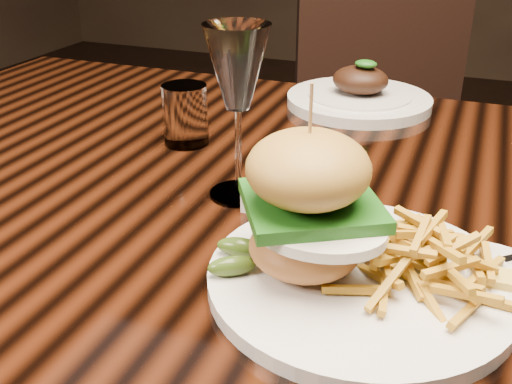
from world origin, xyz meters
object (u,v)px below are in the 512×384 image
(dining_table, at_px, (335,249))
(burger_plate, at_px, (351,241))
(far_dish, at_px, (359,97))
(wine_glass, at_px, (237,73))
(chair_far, at_px, (386,123))

(dining_table, xyz_separation_m, burger_plate, (0.05, -0.18, 0.12))
(dining_table, distance_m, far_dish, 0.37)
(wine_glass, distance_m, far_dish, 0.42)
(wine_glass, bearing_deg, chair_far, 87.75)
(burger_plate, height_order, wine_glass, wine_glass)
(far_dish, bearing_deg, dining_table, -81.44)
(burger_plate, relative_size, chair_far, 0.30)
(wine_glass, relative_size, far_dish, 0.83)
(far_dish, bearing_deg, burger_plate, -78.69)
(chair_far, bearing_deg, burger_plate, -107.13)
(wine_glass, bearing_deg, dining_table, 19.85)
(burger_plate, distance_m, wine_glass, 0.24)
(wine_glass, xyz_separation_m, far_dish, (0.06, 0.40, -0.13))
(dining_table, relative_size, burger_plate, 5.63)
(far_dish, bearing_deg, wine_glass, -98.74)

